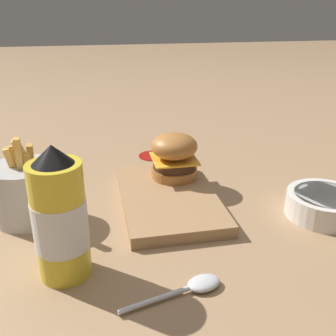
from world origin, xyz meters
name	(u,v)px	position (x,y,z in m)	size (l,w,h in m)	color
ground_plane	(134,207)	(0.00, 0.00, 0.00)	(6.00, 6.00, 0.00)	#9E7A56
serving_board	(168,197)	(-0.01, 0.07, 0.01)	(0.29, 0.17, 0.02)	#A37A51
burger	(174,155)	(-0.08, 0.09, 0.07)	(0.09, 0.09, 0.09)	#AD6B33
ketchup_bottle	(60,219)	(0.17, -0.12, 0.09)	(0.07, 0.07, 0.19)	yellow
fries_basket	(25,192)	(0.00, -0.19, 0.05)	(0.11, 0.11, 0.16)	#B7B7BC
side_bowl	(324,204)	(0.09, 0.33, 0.02)	(0.13, 0.13, 0.04)	silver
spoon	(195,286)	(0.24, 0.05, 0.01)	(0.06, 0.15, 0.01)	silver
ketchup_puddle	(153,155)	(-0.25, 0.08, 0.00)	(0.07, 0.07, 0.00)	#9E140F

